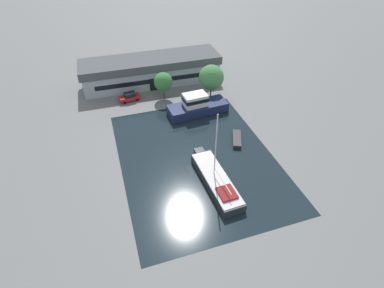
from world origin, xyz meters
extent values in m
plane|color=slate|center=(0.00, 0.00, 0.00)|extent=(440.00, 440.00, 0.00)
cube|color=black|center=(0.00, 0.00, 0.00)|extent=(23.27, 31.06, 0.01)
cube|color=#99A8B2|center=(-1.25, 27.34, 1.96)|extent=(29.05, 8.35, 3.91)
cube|color=#474C51|center=(-1.25, 27.34, 4.75)|extent=(29.92, 8.60, 1.68)
cube|color=black|center=(-1.32, 23.40, 1.37)|extent=(2.40, 0.10, 2.74)
cube|color=black|center=(-1.32, 23.40, 2.15)|extent=(24.58, 0.46, 0.98)
cylinder|color=brown|center=(-0.41, 19.52, 1.15)|extent=(0.31, 0.31, 2.29)
sphere|color=#387A3D|center=(-0.41, 19.52, 3.69)|extent=(3.71, 3.71, 3.71)
cylinder|color=brown|center=(8.78, 17.09, 1.25)|extent=(0.26, 0.26, 2.51)
sphere|color=#428447|center=(8.78, 17.09, 4.37)|extent=(4.97, 4.97, 4.97)
cube|color=maroon|center=(-7.29, 20.72, 0.68)|extent=(4.40, 2.46, 0.79)
cube|color=black|center=(-7.13, 20.75, 1.38)|extent=(2.40, 1.92, 0.62)
cube|color=black|center=(-8.20, 20.57, 1.35)|extent=(0.27, 1.43, 0.49)
cylinder|color=black|center=(-8.43, 19.72, 0.30)|extent=(0.62, 0.30, 0.60)
cylinder|color=black|center=(-8.69, 21.31, 0.30)|extent=(0.62, 0.30, 0.60)
cylinder|color=black|center=(-5.89, 20.14, 0.30)|extent=(0.62, 0.30, 0.60)
cylinder|color=black|center=(-6.15, 21.73, 0.30)|extent=(0.62, 0.30, 0.60)
cube|color=#23282D|center=(0.84, -6.21, 0.65)|extent=(3.74, 11.90, 1.29)
cube|color=#23282D|center=(0.54, 0.27, 0.65)|extent=(1.49, 1.27, 1.29)
cube|color=silver|center=(0.84, -6.21, 1.34)|extent=(3.59, 11.43, 0.08)
cylinder|color=silver|center=(0.80, -5.33, 6.35)|extent=(0.16, 0.16, 9.94)
cylinder|color=silver|center=(0.93, -7.97, 2.48)|extent=(0.37, 5.29, 0.12)
cube|color=maroon|center=(1.00, -9.44, 1.53)|extent=(2.35, 2.69, 0.30)
cube|color=#19234C|center=(4.34, 12.22, 0.94)|extent=(11.40, 4.70, 1.86)
cube|color=black|center=(4.34, 12.22, 0.15)|extent=(11.52, 4.78, 0.18)
cube|color=silver|center=(3.78, 12.18, 2.97)|extent=(4.42, 3.12, 2.19)
cube|color=black|center=(3.78, 12.18, 3.18)|extent=(4.51, 3.21, 0.70)
cube|color=#23282D|center=(7.81, 2.03, 0.31)|extent=(2.86, 4.47, 0.60)
cube|color=#333338|center=(7.81, 2.03, 0.65)|extent=(3.00, 4.66, 0.08)
camera|label=1|loc=(-11.52, -33.25, 31.21)|focal=28.00mm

